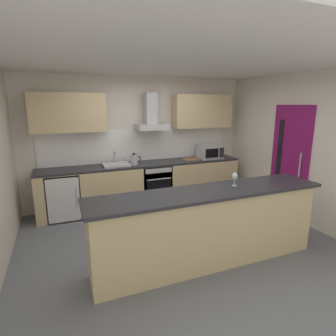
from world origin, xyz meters
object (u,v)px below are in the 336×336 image
microwave (210,152)px  wine_glass (235,177)px  oven (154,183)px  refrigerator (63,196)px  kettle (134,159)px  sink (116,164)px  range_hood (151,118)px  chopping_board (191,159)px

microwave → wine_glass: (-0.93, -2.21, 0.08)m
oven → refrigerator: bearing=-179.9°
kettle → wine_glass: bearing=-70.5°
oven → wine_glass: wine_glass is taller
refrigerator → microwave: (3.06, -0.03, 0.62)m
sink → wine_glass: 2.53m
range_hood → wine_glass: 2.49m
sink → range_hood: (0.77, 0.12, 0.86)m
oven → range_hood: size_ratio=1.11×
wine_glass → microwave: bearing=67.3°
kettle → chopping_board: (1.25, 0.01, -0.09)m
range_hood → kettle: bearing=-158.7°
sink → range_hood: size_ratio=0.69×
sink → kettle: 0.36m
refrigerator → range_hood: size_ratio=1.18×
oven → microwave: microwave is taller
refrigerator → microwave: size_ratio=1.70×
wine_glass → chopping_board: size_ratio=0.52×
sink → wine_glass: (1.13, -2.25, 0.20)m
wine_glass → chopping_board: bearing=78.1°
oven → range_hood: range_hood is taller
range_hood → oven: bearing=-90.0°
oven → range_hood: (-0.00, 0.13, 1.33)m
refrigerator → sink: sink is taller
chopping_board → wine_glass: bearing=-101.9°
oven → chopping_board: (0.83, -0.02, 0.45)m
oven → kettle: kettle is taller
microwave → range_hood: bearing=173.0°
refrigerator → range_hood: 2.24m
range_hood → wine_glass: range_hood is taller
range_hood → refrigerator: bearing=-175.7°
range_hood → chopping_board: size_ratio=2.12×
microwave → kettle: (-1.71, -0.01, -0.04)m
microwave → range_hood: range_hood is taller
oven → refrigerator: 1.77m
oven → sink: bearing=179.2°
chopping_board → sink: bearing=178.8°
range_hood → sink: bearing=-171.3°
sink → wine_glass: bearing=-63.3°
oven → kettle: bearing=-175.4°
microwave → wine_glass: bearing=-112.7°
sink → refrigerator: bearing=-179.2°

